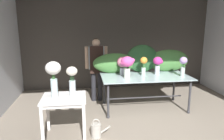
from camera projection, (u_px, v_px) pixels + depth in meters
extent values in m
plane|color=gray|center=(129.00, 109.00, 4.91)|extent=(8.22, 8.22, 0.00)
cube|color=#4C4742|center=(117.00, 40.00, 6.40)|extent=(5.77, 0.12, 2.96)
cube|color=#ACC6CB|center=(145.00, 76.00, 4.81)|extent=(2.01, 1.02, 0.02)
cylinder|color=#38383D|center=(108.00, 101.00, 4.38)|extent=(0.05, 0.05, 0.77)
sphere|color=#38383D|center=(108.00, 117.00, 4.46)|extent=(0.07, 0.07, 0.07)
cylinder|color=#38383D|center=(190.00, 97.00, 4.62)|extent=(0.05, 0.05, 0.77)
sphere|color=#38383D|center=(188.00, 112.00, 4.70)|extent=(0.07, 0.07, 0.07)
cylinder|color=#38383D|center=(104.00, 89.00, 5.17)|extent=(0.05, 0.05, 0.77)
sphere|color=#38383D|center=(104.00, 103.00, 5.25)|extent=(0.07, 0.07, 0.07)
cylinder|color=#38383D|center=(174.00, 86.00, 5.41)|extent=(0.05, 0.05, 0.77)
sphere|color=#38383D|center=(173.00, 99.00, 5.49)|extent=(0.07, 0.07, 0.07)
cylinder|color=#38383D|center=(144.00, 97.00, 4.92)|extent=(1.81, 0.03, 0.03)
cube|color=white|center=(64.00, 98.00, 3.59)|extent=(0.75, 0.64, 0.03)
cube|color=white|center=(64.00, 100.00, 3.60)|extent=(0.69, 0.58, 0.06)
cube|color=white|center=(42.00, 127.00, 3.36)|extent=(0.05, 0.05, 0.71)
cube|color=white|center=(84.00, 124.00, 3.45)|extent=(0.05, 0.05, 0.71)
cube|color=white|center=(48.00, 112.00, 3.90)|extent=(0.05, 0.05, 0.71)
cube|color=white|center=(84.00, 110.00, 3.99)|extent=(0.05, 0.05, 0.71)
cylinder|color=#232328|center=(94.00, 85.00, 5.39)|extent=(0.12, 0.12, 0.85)
cylinder|color=#232328|center=(100.00, 85.00, 5.42)|extent=(0.12, 0.12, 0.85)
cube|color=#B2BCC6|center=(96.00, 58.00, 5.25)|extent=(0.39, 0.22, 0.56)
cube|color=black|center=(97.00, 60.00, 5.15)|extent=(0.33, 0.02, 0.68)
cylinder|color=#D8AD8E|center=(87.00, 58.00, 5.22)|extent=(0.09, 0.09, 0.55)
cylinder|color=#D8AD8E|center=(106.00, 57.00, 5.28)|extent=(0.09, 0.09, 0.55)
sphere|color=#D8AD8E|center=(96.00, 43.00, 5.17)|extent=(0.20, 0.20, 0.20)
ellipsoid|color=black|center=(96.00, 40.00, 5.18)|extent=(0.15, 0.15, 0.09)
ellipsoid|color=#477F3D|center=(115.00, 63.00, 5.04)|extent=(1.04, 0.28, 0.48)
ellipsoid|color=#28562D|center=(142.00, 59.00, 5.11)|extent=(0.78, 0.22, 0.68)
ellipsoid|color=#477F3D|center=(168.00, 60.00, 5.22)|extent=(1.04, 0.23, 0.55)
cylinder|color=silver|center=(127.00, 73.00, 4.58)|extent=(0.14, 0.14, 0.22)
cylinder|color=#9EBCB2|center=(127.00, 76.00, 4.60)|extent=(0.13, 0.13, 0.09)
cylinder|color=#387033|center=(128.00, 71.00, 4.57)|extent=(0.01, 0.01, 0.29)
cylinder|color=#387033|center=(126.00, 71.00, 4.59)|extent=(0.01, 0.01, 0.29)
cylinder|color=#387033|center=(126.00, 72.00, 4.55)|extent=(0.01, 0.01, 0.29)
ellipsoid|color=#E54C9E|center=(127.00, 62.00, 4.53)|extent=(0.28, 0.28, 0.22)
sphere|color=#E54C9E|center=(122.00, 63.00, 4.49)|extent=(0.07, 0.07, 0.07)
sphere|color=#E54C9E|center=(132.00, 60.00, 4.51)|extent=(0.10, 0.10, 0.10)
ellipsoid|color=#387033|center=(128.00, 68.00, 4.57)|extent=(0.08, 0.11, 0.03)
cylinder|color=silver|center=(157.00, 70.00, 4.92)|extent=(0.11, 0.11, 0.21)
cylinder|color=#9EBCB2|center=(157.00, 73.00, 4.93)|extent=(0.10, 0.10, 0.09)
cylinder|color=#477F3D|center=(158.00, 69.00, 4.91)|extent=(0.01, 0.01, 0.26)
cylinder|color=#477F3D|center=(156.00, 68.00, 4.92)|extent=(0.01, 0.01, 0.26)
cylinder|color=#477F3D|center=(157.00, 69.00, 4.89)|extent=(0.01, 0.01, 0.26)
ellipsoid|color=#D1338E|center=(158.00, 61.00, 4.87)|extent=(0.21, 0.21, 0.18)
sphere|color=#D1338E|center=(161.00, 62.00, 4.86)|extent=(0.10, 0.10, 0.10)
ellipsoid|color=#28562D|center=(157.00, 65.00, 4.88)|extent=(0.06, 0.11, 0.03)
cylinder|color=silver|center=(143.00, 71.00, 4.84)|extent=(0.10, 0.10, 0.18)
cylinder|color=#9EBCB2|center=(143.00, 74.00, 4.85)|extent=(0.09, 0.09, 0.08)
cylinder|color=#477F3D|center=(144.00, 69.00, 4.82)|extent=(0.01, 0.01, 0.30)
cylinder|color=#477F3D|center=(143.00, 69.00, 4.83)|extent=(0.01, 0.01, 0.30)
cylinder|color=#477F3D|center=(143.00, 69.00, 4.81)|extent=(0.01, 0.01, 0.30)
ellipsoid|color=orange|center=(144.00, 60.00, 4.78)|extent=(0.16, 0.16, 0.15)
sphere|color=orange|center=(142.00, 61.00, 4.79)|extent=(0.07, 0.07, 0.07)
sphere|color=orange|center=(145.00, 61.00, 4.81)|extent=(0.09, 0.09, 0.09)
cylinder|color=silver|center=(183.00, 72.00, 4.74)|extent=(0.10, 0.10, 0.22)
cylinder|color=#9EBCB2|center=(182.00, 74.00, 4.75)|extent=(0.09, 0.09, 0.09)
cylinder|color=#28562D|center=(184.00, 69.00, 4.73)|extent=(0.01, 0.01, 0.31)
cylinder|color=#28562D|center=(182.00, 69.00, 4.75)|extent=(0.01, 0.01, 0.31)
cylinder|color=#28562D|center=(182.00, 69.00, 4.72)|extent=(0.01, 0.01, 0.31)
cylinder|color=#28562D|center=(183.00, 69.00, 4.71)|extent=(0.01, 0.01, 0.31)
ellipsoid|color=#B28ED1|center=(183.00, 60.00, 4.68)|extent=(0.17, 0.17, 0.16)
sphere|color=#B28ED1|center=(186.00, 60.00, 4.66)|extent=(0.05, 0.05, 0.05)
ellipsoid|color=#477F3D|center=(184.00, 66.00, 4.68)|extent=(0.07, 0.11, 0.03)
cylinder|color=silver|center=(122.00, 71.00, 4.89)|extent=(0.12, 0.12, 0.16)
cylinder|color=#9EBCB2|center=(122.00, 73.00, 4.90)|extent=(0.11, 0.11, 0.07)
cylinder|color=#2D6028|center=(123.00, 70.00, 4.88)|extent=(0.01, 0.01, 0.22)
cylinder|color=#2D6028|center=(122.00, 69.00, 4.91)|extent=(0.01, 0.01, 0.22)
cylinder|color=#2D6028|center=(121.00, 70.00, 4.88)|extent=(0.01, 0.01, 0.22)
cylinder|color=#2D6028|center=(122.00, 70.00, 4.86)|extent=(0.01, 0.01, 0.22)
ellipsoid|color=pink|center=(122.00, 62.00, 4.84)|extent=(0.23, 0.23, 0.24)
sphere|color=pink|center=(125.00, 62.00, 4.88)|extent=(0.10, 0.10, 0.10)
ellipsoid|color=#387033|center=(122.00, 67.00, 4.91)|extent=(0.09, 0.11, 0.03)
cylinder|color=silver|center=(54.00, 88.00, 3.54)|extent=(0.12, 0.12, 0.33)
cylinder|color=#9EBCB2|center=(55.00, 93.00, 3.56)|extent=(0.11, 0.11, 0.14)
cylinder|color=#387033|center=(55.00, 84.00, 3.53)|extent=(0.01, 0.01, 0.44)
cylinder|color=#387033|center=(54.00, 84.00, 3.54)|extent=(0.01, 0.01, 0.44)
cylinder|color=#387033|center=(53.00, 85.00, 3.51)|extent=(0.01, 0.01, 0.44)
cylinder|color=#387033|center=(54.00, 85.00, 3.50)|extent=(0.01, 0.01, 0.44)
ellipsoid|color=white|center=(53.00, 68.00, 3.46)|extent=(0.26, 0.26, 0.22)
cylinder|color=silver|center=(72.00, 88.00, 3.64)|extent=(0.11, 0.11, 0.27)
cylinder|color=#9EBCB2|center=(73.00, 92.00, 3.66)|extent=(0.10, 0.10, 0.11)
cylinder|color=#28562D|center=(74.00, 84.00, 3.63)|extent=(0.01, 0.01, 0.38)
cylinder|color=#28562D|center=(72.00, 84.00, 3.64)|extent=(0.01, 0.01, 0.38)
cylinder|color=#28562D|center=(71.00, 85.00, 3.62)|extent=(0.01, 0.01, 0.38)
cylinder|color=#28562D|center=(72.00, 85.00, 3.61)|extent=(0.01, 0.01, 0.38)
ellipsoid|color=silver|center=(72.00, 71.00, 3.58)|extent=(0.19, 0.19, 0.16)
cylinder|color=#B7B2A8|center=(96.00, 131.00, 3.70)|extent=(0.18, 0.18, 0.24)
cylinder|color=#B7B2A8|center=(106.00, 129.00, 3.72)|extent=(0.18, 0.04, 0.14)
torus|color=#B7B2A8|center=(96.00, 122.00, 3.67)|extent=(0.13, 0.02, 0.13)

